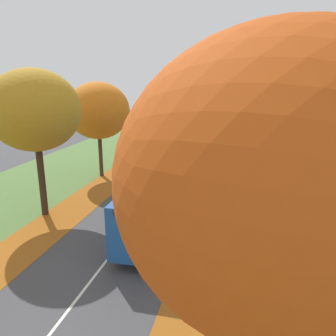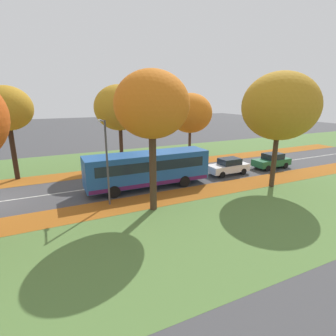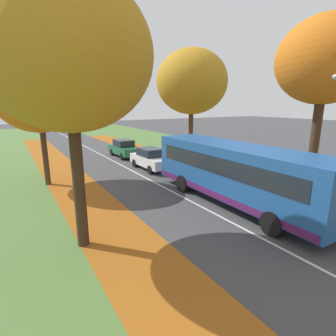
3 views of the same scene
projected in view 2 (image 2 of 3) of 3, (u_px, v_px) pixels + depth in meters
grass_verge_left at (178, 154)px, 35.46m from camera, size 12.00×90.00×0.01m
leaf_litter_left at (149, 167)px, 28.97m from camera, size 2.80×60.00×0.00m
grass_verge_right at (292, 201)px, 19.42m from camera, size 12.00×90.00×0.01m
leaf_litter_right at (191, 193)px, 20.95m from camera, size 2.80×60.00×0.00m
road_centre_line at (218, 170)px, 27.44m from camera, size 0.12×80.00×0.01m
tree_left_nearest at (7, 109)px, 22.94m from camera, size 4.33×4.33×8.46m
tree_left_near at (119, 108)px, 27.28m from camera, size 5.22×5.22×8.72m
tree_left_mid at (190, 113)px, 31.07m from camera, size 5.17×5.17×7.91m
tree_right_near at (152, 105)px, 16.24m from camera, size 4.73×4.73×9.15m
tree_right_mid at (280, 106)px, 20.85m from camera, size 5.99×5.99×9.45m
streetlamp_right at (106, 153)px, 18.14m from camera, size 1.89×0.28×6.00m
bus at (148, 168)px, 21.97m from camera, size 2.73×10.42×2.98m
car_white_lead at (228, 166)px, 25.94m from camera, size 1.83×4.23×1.62m
car_green_following at (272, 161)px, 28.20m from camera, size 1.82×4.22×1.62m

